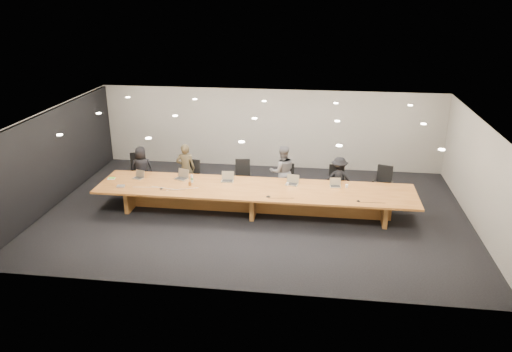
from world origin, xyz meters
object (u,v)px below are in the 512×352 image
Objects in this scene: chair_mid_right at (289,181)px; av_box at (121,186)px; person_a at (142,169)px; water_bottle at (192,179)px; chair_right at (337,183)px; chair_far_right at (382,184)px; paper_cup_near at (288,184)px; laptop_b at (181,175)px; mic_left at (161,188)px; laptop_c at (227,177)px; laptop_e at (336,183)px; conference_table at (255,195)px; mic_right at (358,201)px; amber_mug at (190,184)px; laptop_d at (292,180)px; chair_mid_left at (243,177)px; person_b at (186,169)px; person_d at (339,179)px; person_c at (282,172)px; chair_far_left at (138,171)px; paper_cup_far at (347,186)px; laptop_a at (138,175)px; mic_center at (268,196)px.

chair_mid_right is 4.56× the size of av_box.
person_a is 2.13m from water_bottle.
chair_far_right is at bearing -2.80° from chair_right.
paper_cup_near is at bearing 147.55° from person_a.
laptop_b reaches higher than mic_left.
mic_left is (-1.74, -0.81, -0.13)m from laptop_c.
chair_right is 0.85m from laptop_e.
conference_table is 2.33m from laptop_e.
chair_mid_right is 2.01m from laptop_c.
chair_far_right is at bearing 66.03° from mic_right.
laptop_e reaches higher than amber_mug.
laptop_d reaches higher than mic_right.
person_a is at bearing 162.35° from conference_table.
laptop_b is 0.61m from amber_mug.
paper_cup_near is (-1.44, -0.87, 0.24)m from chair_right.
amber_mug is at bearing -173.21° from chair_mid_right.
person_b reaches higher than chair_mid_left.
laptop_e is (-0.12, -0.85, 0.19)m from person_d.
chair_far_left is at bearing -15.09° from person_c.
conference_table is 8.26× the size of chair_mid_left.
chair_mid_right is 0.38m from person_c.
paper_cup_far is at bearing -82.57° from chair_right.
person_d is at bearing 158.71° from person_a.
chair_far_left reaches higher than mic_right.
conference_table is 1.89m from amber_mug.
chair_far_left reaches higher than laptop_a.
person_d reaches higher than laptop_d.
laptop_b is 1.39m from laptop_c.
water_bottle is (-4.22, -0.98, 0.31)m from chair_right.
paper_cup_near reaches higher than mic_center.
chair_mid_left reaches higher than laptop_c.
conference_table is at bearing -143.71° from chair_mid_right.
person_a reaches higher than laptop_c.
conference_table is at bearing -161.22° from paper_cup_near.
laptop_a is 4.08m from mic_center.
chair_mid_right is 3.90m from mic_left.
person_a is (-6.10, 0.01, 0.17)m from chair_right.
paper_cup_near is at bearing 11.64° from mic_left.
water_bottle is at bearing 13.71° from laptop_a.
amber_mug is (1.67, -0.35, -0.07)m from laptop_a.
chair_mid_left is at bearing 40.79° from mic_left.
person_d reaches higher than chair_right.
person_b is at bearing 165.60° from laptop_e.
chair_far_left is 4.81m from chair_mid_right.
laptop_c is 1.78m from paper_cup_near.
water_bottle is at bearing 90.94° from amber_mug.
laptop_c is 1.88m from laptop_d.
water_bottle is 2.02m from av_box.
chair_mid_right is 10.56× the size of paper_cup_far.
laptop_a reaches higher than av_box.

